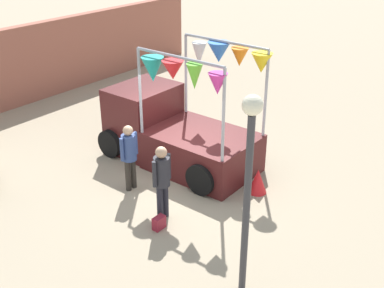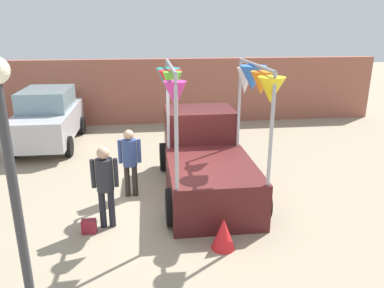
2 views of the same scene
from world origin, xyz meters
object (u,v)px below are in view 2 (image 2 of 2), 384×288
Objects in this scene: parked_car at (48,117)px; person_vendor at (130,157)px; handbag at (89,226)px; street_lamp at (9,162)px; person_customer at (105,180)px; folded_kite_bundle_crimson at (223,234)px; vendor_truck at (205,153)px.

person_vendor is (2.85, -4.35, 0.04)m from parked_car.
handbag is 3.26m from street_lamp.
parked_car is 1.11× the size of street_lamp.
person_customer is at bearing 73.11° from street_lamp.
parked_car is at bearing 123.27° from person_vendor.
person_customer is at bearing -67.12° from parked_car.
parked_car is at bearing 112.88° from person_customer.
person_vendor is 2.73× the size of folded_kite_bundle_crimson.
street_lamp is (-0.42, -2.33, 2.25)m from handbag.
parked_car reaches higher than handbag.
handbag is at bearing 161.54° from folded_kite_bundle_crimson.
parked_car is 5.20m from person_vendor.
street_lamp is 3.89m from folded_kite_bundle_crimson.
handbag is at bearing -70.76° from parked_car.
vendor_truck reaches higher than folded_kite_bundle_crimson.
vendor_truck reaches higher than person_customer.
parked_car is 8.56m from street_lamp.
parked_car is 14.29× the size of handbag.
folded_kite_bundle_crimson is at bearing -54.51° from person_vendor.
person_customer is 2.51m from folded_kite_bundle_crimson.
vendor_truck reaches higher than person_vendor.
person_vendor is (-1.81, -0.27, 0.07)m from vendor_truck.
person_customer reaches higher than folded_kite_bundle_crimson.
vendor_truck is 6.20m from parked_car.
street_lamp is 6.03× the size of folded_kite_bundle_crimson.
folded_kite_bundle_crimson is at bearing 26.91° from street_lamp.
handbag is at bearing -150.26° from person_customer.
person_customer is 2.97m from street_lamp.
street_lamp is (-0.77, -2.53, 1.35)m from person_customer.
folded_kite_bundle_crimson is at bearing -91.59° from vendor_truck.
person_customer is 6.08× the size of handbag.
vendor_truck is 1.83m from person_vendor.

